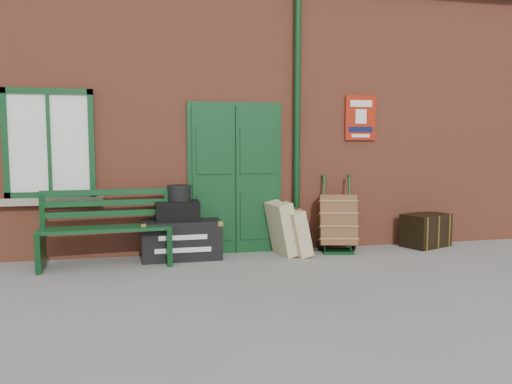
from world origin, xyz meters
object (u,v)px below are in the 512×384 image
object	(u,v)px
houdini_trunk	(181,239)
porter_trolley	(337,222)
dark_trunk	(426,230)
bench	(106,226)

from	to	relation	value
houdini_trunk	porter_trolley	world-z (taller)	porter_trolley
dark_trunk	porter_trolley	bearing A→B (deg)	158.34
porter_trolley	dark_trunk	xyz separation A→B (m)	(1.52, 0.02, -0.18)
porter_trolley	dark_trunk	world-z (taller)	porter_trolley
porter_trolley	dark_trunk	distance (m)	1.53
bench	dark_trunk	size ratio (longest dim) A/B	2.38
houdini_trunk	bench	bearing A→B (deg)	-169.37
bench	porter_trolley	xyz separation A→B (m)	(3.39, 0.19, -0.09)
houdini_trunk	porter_trolley	distance (m)	2.38
bench	houdini_trunk	xyz separation A→B (m)	(1.02, 0.21, -0.25)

